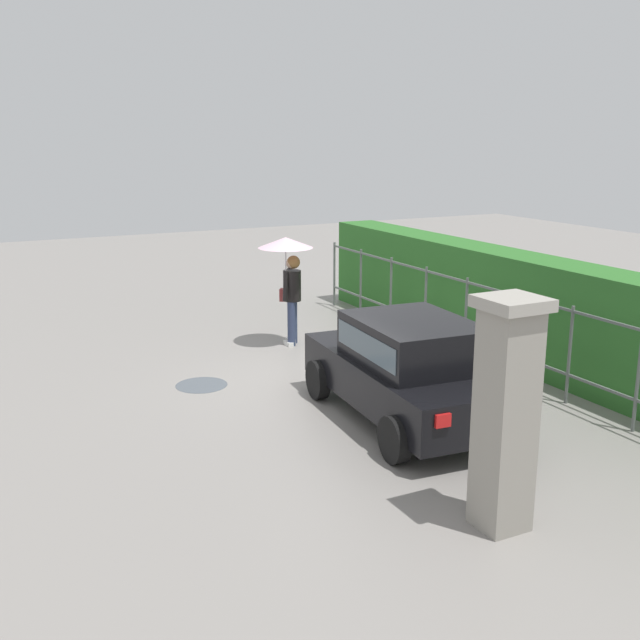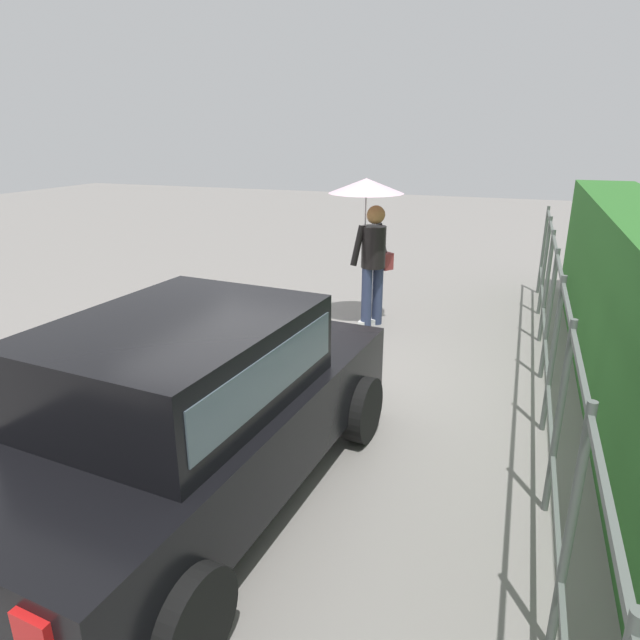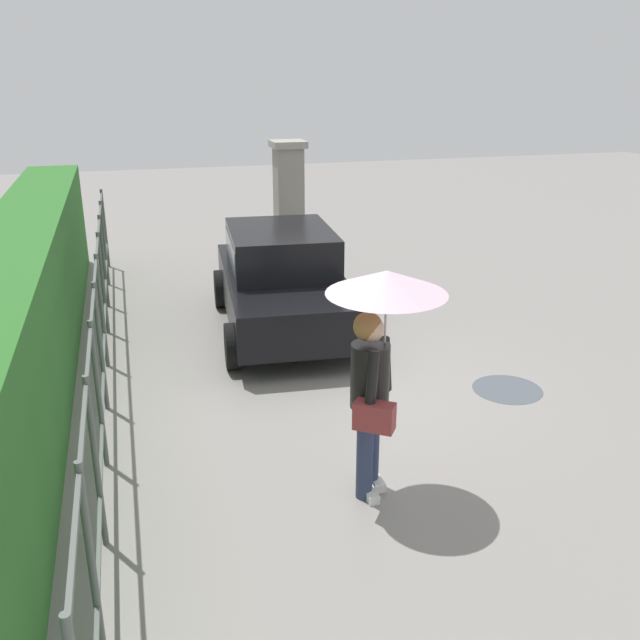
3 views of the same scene
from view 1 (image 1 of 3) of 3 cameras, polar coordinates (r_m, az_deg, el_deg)
ground_plane at (r=12.27m, az=0.82°, el=-4.79°), size 40.00×40.00×0.00m
car at (r=10.54m, az=6.77°, el=-3.45°), size 3.85×2.10×1.48m
pedestrian at (r=14.13m, az=-2.42°, el=4.22°), size 1.03×1.03×2.08m
gate_pillar at (r=7.75m, az=13.89°, el=-6.85°), size 0.60×0.60×2.42m
fence_section at (r=13.04m, az=12.66°, el=-0.22°), size 11.24×0.05×1.50m
hedge_row at (r=13.54m, az=15.42°, el=0.68°), size 12.19×0.90×1.90m
puddle_near at (r=12.31m, az=-8.97°, el=-4.89°), size 0.83×0.83×0.00m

